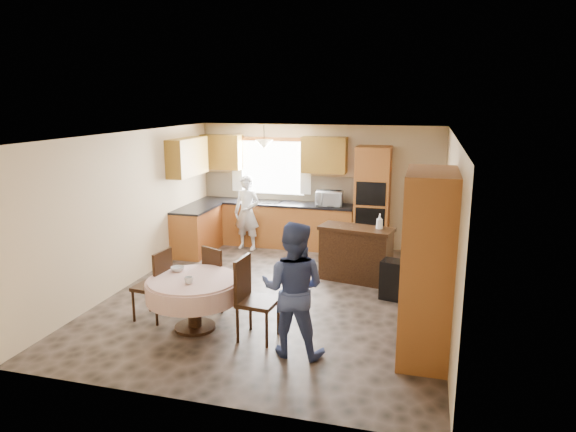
# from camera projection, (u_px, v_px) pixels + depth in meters

# --- Properties ---
(floor) EXTENTS (5.00, 6.00, 0.01)m
(floor) POSITION_uv_depth(u_px,v_px,m) (278.00, 295.00, 8.04)
(floor) COLOR brown
(floor) RESTS_ON ground
(ceiling) EXTENTS (5.00, 6.00, 0.01)m
(ceiling) POSITION_uv_depth(u_px,v_px,m) (277.00, 134.00, 7.48)
(ceiling) COLOR white
(ceiling) RESTS_ON wall_back
(wall_back) EXTENTS (5.00, 0.02, 2.50)m
(wall_back) POSITION_uv_depth(u_px,v_px,m) (318.00, 186.00, 10.58)
(wall_back) COLOR tan
(wall_back) RESTS_ON floor
(wall_front) EXTENTS (5.00, 0.02, 2.50)m
(wall_front) POSITION_uv_depth(u_px,v_px,m) (189.00, 286.00, 4.94)
(wall_front) COLOR tan
(wall_front) RESTS_ON floor
(wall_left) EXTENTS (0.02, 6.00, 2.50)m
(wall_left) POSITION_uv_depth(u_px,v_px,m) (131.00, 209.00, 8.40)
(wall_left) COLOR tan
(wall_left) RESTS_ON floor
(wall_right) EXTENTS (0.02, 6.00, 2.50)m
(wall_right) POSITION_uv_depth(u_px,v_px,m) (450.00, 228.00, 7.12)
(wall_right) COLOR tan
(wall_right) RESTS_ON floor
(window) EXTENTS (1.40, 0.03, 1.10)m
(window) POSITION_uv_depth(u_px,v_px,m) (271.00, 167.00, 10.74)
(window) COLOR white
(window) RESTS_ON wall_back
(curtain_left) EXTENTS (0.22, 0.02, 1.15)m
(curtain_left) POSITION_uv_depth(u_px,v_px,m) (237.00, 164.00, 10.87)
(curtain_left) COLOR white
(curtain_left) RESTS_ON wall_back
(curtain_right) EXTENTS (0.22, 0.02, 1.15)m
(curtain_right) POSITION_uv_depth(u_px,v_px,m) (306.00, 167.00, 10.49)
(curtain_right) COLOR white
(curtain_right) RESTS_ON wall_back
(base_cab_back) EXTENTS (3.30, 0.60, 0.88)m
(base_cab_back) POSITION_uv_depth(u_px,v_px,m) (275.00, 225.00, 10.70)
(base_cab_back) COLOR #AF6D2E
(base_cab_back) RESTS_ON floor
(counter_back) EXTENTS (3.30, 0.64, 0.04)m
(counter_back) POSITION_uv_depth(u_px,v_px,m) (275.00, 203.00, 10.59)
(counter_back) COLOR black
(counter_back) RESTS_ON base_cab_back
(base_cab_left) EXTENTS (0.60, 1.20, 0.88)m
(base_cab_left) POSITION_uv_depth(u_px,v_px,m) (197.00, 231.00, 10.20)
(base_cab_left) COLOR #AF6D2E
(base_cab_left) RESTS_ON floor
(counter_left) EXTENTS (0.64, 1.20, 0.04)m
(counter_left) POSITION_uv_depth(u_px,v_px,m) (196.00, 208.00, 10.09)
(counter_left) COLOR black
(counter_left) RESTS_ON base_cab_left
(backsplash) EXTENTS (3.30, 0.02, 0.55)m
(backsplash) POSITION_uv_depth(u_px,v_px,m) (278.00, 187.00, 10.80)
(backsplash) COLOR beige
(backsplash) RESTS_ON wall_back
(wall_cab_left) EXTENTS (0.85, 0.33, 0.72)m
(wall_cab_left) POSITION_uv_depth(u_px,v_px,m) (222.00, 152.00, 10.80)
(wall_cab_left) COLOR #A27728
(wall_cab_left) RESTS_ON wall_back
(wall_cab_right) EXTENTS (0.90, 0.33, 0.72)m
(wall_cab_right) POSITION_uv_depth(u_px,v_px,m) (324.00, 155.00, 10.24)
(wall_cab_right) COLOR #A27728
(wall_cab_right) RESTS_ON wall_back
(wall_cab_side) EXTENTS (0.33, 1.20, 0.72)m
(wall_cab_side) POSITION_uv_depth(u_px,v_px,m) (187.00, 157.00, 9.90)
(wall_cab_side) COLOR #A27728
(wall_cab_side) RESTS_ON wall_left
(oven_tower) EXTENTS (0.66, 0.62, 2.12)m
(oven_tower) POSITION_uv_depth(u_px,v_px,m) (372.00, 201.00, 10.04)
(oven_tower) COLOR #AF6D2E
(oven_tower) RESTS_ON floor
(oven_upper) EXTENTS (0.56, 0.01, 0.45)m
(oven_upper) POSITION_uv_depth(u_px,v_px,m) (371.00, 194.00, 9.70)
(oven_upper) COLOR black
(oven_upper) RESTS_ON oven_tower
(oven_lower) EXTENTS (0.56, 0.01, 0.45)m
(oven_lower) POSITION_uv_depth(u_px,v_px,m) (370.00, 220.00, 9.81)
(oven_lower) COLOR black
(oven_lower) RESTS_ON oven_tower
(pendant) EXTENTS (0.36, 0.36, 0.18)m
(pendant) POSITION_uv_depth(u_px,v_px,m) (264.00, 144.00, 10.17)
(pendant) COLOR beige
(pendant) RESTS_ON ceiling
(sideboard) EXTENTS (1.29, 0.73, 0.87)m
(sideboard) POSITION_uv_depth(u_px,v_px,m) (356.00, 256.00, 8.62)
(sideboard) COLOR #36210E
(sideboard) RESTS_ON floor
(space_heater) EXTENTS (0.50, 0.40, 0.61)m
(space_heater) POSITION_uv_depth(u_px,v_px,m) (396.00, 280.00, 7.84)
(space_heater) COLOR black
(space_heater) RESTS_ON floor
(cupboard) EXTENTS (0.58, 1.16, 2.22)m
(cupboard) POSITION_uv_depth(u_px,v_px,m) (428.00, 265.00, 5.99)
(cupboard) COLOR #AF6D2E
(cupboard) RESTS_ON floor
(dining_table) EXTENTS (1.24, 1.24, 0.71)m
(dining_table) POSITION_uv_depth(u_px,v_px,m) (194.00, 290.00, 6.77)
(dining_table) COLOR #36210E
(dining_table) RESTS_ON floor
(chair_left) EXTENTS (0.47, 0.47, 1.00)m
(chair_left) POSITION_uv_depth(u_px,v_px,m) (157.00, 281.00, 7.06)
(chair_left) COLOR #36210E
(chair_left) RESTS_ON floor
(chair_back) EXTENTS (0.54, 0.54, 0.94)m
(chair_back) POSITION_uv_depth(u_px,v_px,m) (218.00, 274.00, 7.45)
(chair_back) COLOR #36210E
(chair_back) RESTS_ON floor
(chair_right) EXTENTS (0.50, 0.50, 1.06)m
(chair_right) POSITION_uv_depth(u_px,v_px,m) (252.00, 294.00, 6.50)
(chair_right) COLOR #36210E
(chair_right) RESTS_ON floor
(framed_picture) EXTENTS (0.06, 0.56, 0.46)m
(framed_picture) POSITION_uv_depth(u_px,v_px,m) (448.00, 184.00, 7.58)
(framed_picture) COLOR gold
(framed_picture) RESTS_ON wall_right
(microwave) EXTENTS (0.57, 0.42, 0.29)m
(microwave) POSITION_uv_depth(u_px,v_px,m) (329.00, 198.00, 10.22)
(microwave) COLOR silver
(microwave) RESTS_ON counter_back
(person_sink) EXTENTS (0.60, 0.44, 1.51)m
(person_sink) POSITION_uv_depth(u_px,v_px,m) (247.00, 213.00, 10.37)
(person_sink) COLOR silver
(person_sink) RESTS_ON floor
(person_dining) EXTENTS (0.80, 0.63, 1.63)m
(person_dining) POSITION_uv_depth(u_px,v_px,m) (293.00, 289.00, 6.05)
(person_dining) COLOR #3B4A80
(person_dining) RESTS_ON floor
(bowl_sideboard) EXTENTS (0.29, 0.29, 0.06)m
(bowl_sideboard) POSITION_uv_depth(u_px,v_px,m) (346.00, 228.00, 8.56)
(bowl_sideboard) COLOR #B2B2B2
(bowl_sideboard) RESTS_ON sideboard
(bottle_sideboard) EXTENTS (0.14, 0.14, 0.31)m
(bottle_sideboard) POSITION_uv_depth(u_px,v_px,m) (380.00, 223.00, 8.39)
(bottle_sideboard) COLOR silver
(bottle_sideboard) RESTS_ON sideboard
(cup_table) EXTENTS (0.14, 0.14, 0.09)m
(cup_table) POSITION_uv_depth(u_px,v_px,m) (189.00, 280.00, 6.54)
(cup_table) COLOR #B2B2B2
(cup_table) RESTS_ON dining_table
(bowl_table) EXTENTS (0.22, 0.22, 0.06)m
(bowl_table) POSITION_uv_depth(u_px,v_px,m) (178.00, 269.00, 7.02)
(bowl_table) COLOR #B2B2B2
(bowl_table) RESTS_ON dining_table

